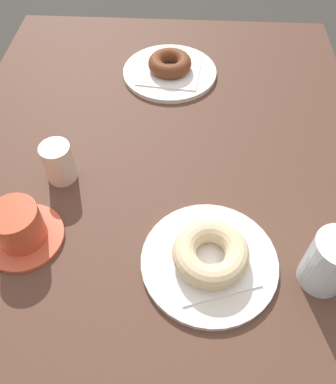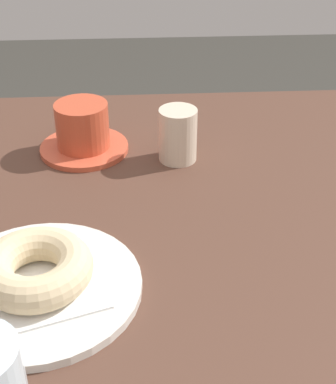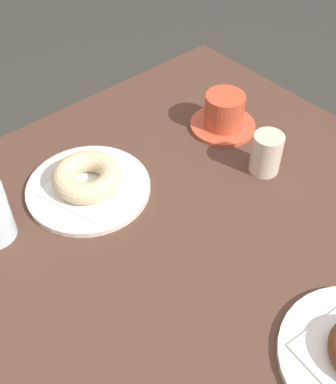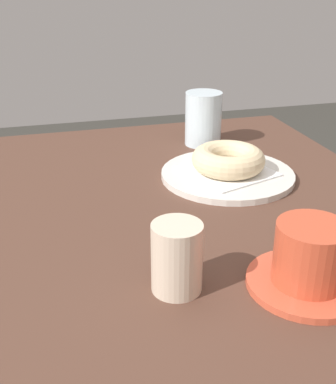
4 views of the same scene
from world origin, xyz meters
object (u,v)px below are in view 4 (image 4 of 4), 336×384
object	(u,v)px
donut_sugar_ring	(228,159)
sugar_jar	(177,258)
water_glass	(203,119)
plate_sugar_ring	(227,175)
coffee_cup	(310,260)

from	to	relation	value
donut_sugar_ring	sugar_jar	distance (m)	0.32
donut_sugar_ring	water_glass	distance (m)	0.17
plate_sugar_ring	donut_sugar_ring	xyz separation A→B (m)	(0.00, 0.00, 0.03)
plate_sugar_ring	water_glass	xyz separation A→B (m)	(-0.02, -0.17, 0.05)
plate_sugar_ring	coffee_cup	size ratio (longest dim) A/B	1.66
donut_sugar_ring	coffee_cup	distance (m)	0.31
donut_sugar_ring	water_glass	bearing A→B (deg)	-95.19
plate_sugar_ring	sugar_jar	world-z (taller)	sugar_jar
donut_sugar_ring	sugar_jar	xyz separation A→B (m)	(0.17, 0.27, 0.01)
coffee_cup	sugar_jar	xyz separation A→B (m)	(0.14, -0.03, 0.01)
water_glass	sugar_jar	xyz separation A→B (m)	(0.18, 0.45, -0.01)
water_glass	plate_sugar_ring	bearing A→B (deg)	84.81
water_glass	donut_sugar_ring	bearing A→B (deg)	84.81
water_glass	coffee_cup	distance (m)	0.48
water_glass	sugar_jar	distance (m)	0.48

